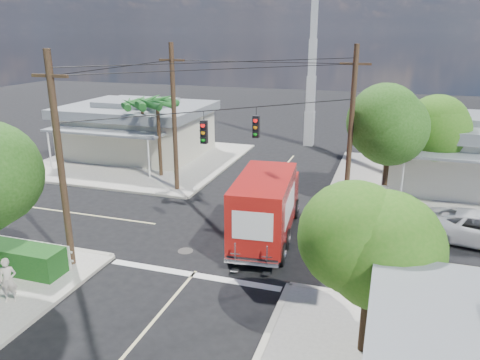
% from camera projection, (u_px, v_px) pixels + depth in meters
% --- Properties ---
extents(ground, '(120.00, 120.00, 0.00)m').
position_uv_depth(ground, '(228.00, 234.00, 23.22)').
color(ground, black).
rests_on(ground, ground).
extents(sidewalk_ne, '(14.12, 14.12, 0.14)m').
position_uv_depth(sidewalk_ne, '(445.00, 188.00, 29.84)').
color(sidewalk_ne, '#9C978D').
rests_on(sidewalk_ne, ground).
extents(sidewalk_nw, '(14.12, 14.12, 0.14)m').
position_uv_depth(sidewalk_nw, '(142.00, 160.00, 36.25)').
color(sidewalk_nw, '#9C978D').
rests_on(sidewalk_nw, ground).
extents(road_markings, '(32.00, 32.00, 0.01)m').
position_uv_depth(road_markings, '(217.00, 246.00, 21.88)').
color(road_markings, beige).
rests_on(road_markings, ground).
extents(building_ne, '(11.80, 10.20, 4.50)m').
position_uv_depth(building_ne, '(476.00, 151.00, 29.66)').
color(building_ne, silver).
rests_on(building_ne, sidewalk_ne).
extents(building_nw, '(10.80, 10.20, 4.30)m').
position_uv_depth(building_nw, '(138.00, 128.00, 37.36)').
color(building_nw, beige).
rests_on(building_nw, sidewalk_nw).
extents(radio_tower, '(0.80, 0.80, 17.00)m').
position_uv_depth(radio_tower, '(311.00, 80.00, 39.46)').
color(radio_tower, silver).
rests_on(radio_tower, ground).
extents(tree_ne_front, '(4.21, 4.14, 6.66)m').
position_uv_depth(tree_ne_front, '(391.00, 123.00, 25.76)').
color(tree_ne_front, '#422D1C').
rests_on(tree_ne_front, sidewalk_ne).
extents(tree_ne_back, '(3.77, 3.66, 5.82)m').
position_uv_depth(tree_ne_back, '(437.00, 129.00, 27.16)').
color(tree_ne_back, '#422D1C').
rests_on(tree_ne_back, sidewalk_ne).
extents(tree_se, '(3.67, 3.54, 5.62)m').
position_uv_depth(tree_se, '(373.00, 235.00, 13.36)').
color(tree_se, '#422D1C').
rests_on(tree_se, sidewalk_se).
extents(palm_nw_front, '(3.01, 3.08, 5.59)m').
position_uv_depth(palm_nw_front, '(157.00, 104.00, 30.68)').
color(palm_nw_front, '#422D1C').
rests_on(palm_nw_front, sidewalk_nw).
extents(palm_nw_back, '(3.01, 3.08, 5.19)m').
position_uv_depth(palm_nw_back, '(142.00, 105.00, 32.74)').
color(palm_nw_back, '#422D1C').
rests_on(palm_nw_back, sidewalk_nw).
extents(utility_poles, '(12.00, 10.68, 9.00)m').
position_uv_depth(utility_poles, '(208.00, 133.00, 23.71)').
color(utility_poles, '#473321').
rests_on(utility_poles, ground).
extents(picket_fence, '(5.94, 0.06, 1.00)m').
position_uv_depth(picket_fence, '(15.00, 247.00, 20.23)').
color(picket_fence, silver).
rests_on(picket_fence, sidewalk_sw).
extents(vending_boxes, '(1.90, 0.50, 1.10)m').
position_uv_depth(vending_boxes, '(371.00, 195.00, 26.71)').
color(vending_boxes, '#A61C28').
rests_on(vending_boxes, sidewalk_ne).
extents(delivery_truck, '(3.09, 7.83, 3.31)m').
position_uv_depth(delivery_truck, '(266.00, 206.00, 22.24)').
color(delivery_truck, black).
rests_on(delivery_truck, ground).
extents(pedestrian, '(0.74, 0.64, 1.70)m').
position_uv_depth(pedestrian, '(8.00, 280.00, 16.95)').
color(pedestrian, beige).
rests_on(pedestrian, sidewalk_sw).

